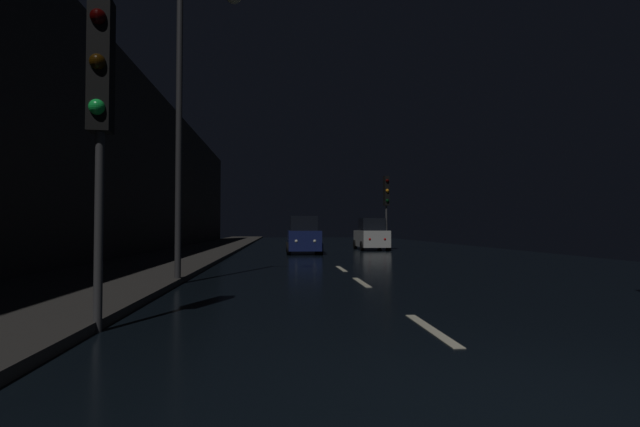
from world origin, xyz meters
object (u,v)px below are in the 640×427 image
traffic_light_far_right (386,196)px  car_approaching_headlights (304,236)px  streetlamp_overhead (196,88)px  car_parked_right_far (371,235)px  traffic_light_near_left (100,90)px

traffic_light_far_right → car_approaching_headlights: (-5.46, -3.09, -2.49)m
traffic_light_far_right → car_approaching_headlights: size_ratio=1.14×
streetlamp_overhead → car_parked_right_far: size_ratio=1.92×
traffic_light_far_right → car_parked_right_far: traffic_light_far_right is taller
car_approaching_headlights → car_parked_right_far: car_approaching_headlights is taller
traffic_light_near_left → car_parked_right_far: 25.58m
car_parked_right_far → traffic_light_far_right: bearing=-139.8°
traffic_light_far_right → streetlamp_overhead: streetlamp_overhead is taller
traffic_light_far_right → streetlamp_overhead: (-9.00, -17.31, 1.70)m
traffic_light_near_left → car_approaching_headlights: size_ratio=1.13×
traffic_light_far_right → car_parked_right_far: size_ratio=1.16×
streetlamp_overhead → car_approaching_headlights: (3.54, 14.23, -4.19)m
traffic_light_far_right → streetlamp_overhead: 19.59m
traffic_light_near_left → car_parked_right_far: size_ratio=1.15×
traffic_light_far_right → car_approaching_headlights: 6.75m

